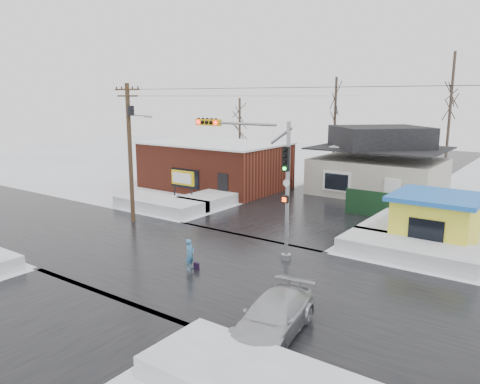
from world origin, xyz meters
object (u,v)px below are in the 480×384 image
Objects in this scene: utility_pole at (130,145)px; car at (274,317)px; pedestrian at (190,255)px; traffic_signal at (261,169)px; marquee_sign at (183,179)px; kiosk at (436,219)px.

utility_pole is 17.67m from car.
utility_pole reaches higher than pedestrian.
traffic_signal is at bearing 117.33° from car.
pedestrian is 7.21m from car.
car is at bearing -53.61° from traffic_signal.
utility_pole is 6.01× the size of pedestrian.
traffic_signal is at bearing -2.95° from utility_pole.
marquee_sign reaches higher than car.
marquee_sign is at bearing 131.86° from car.
traffic_signal is 13.42m from marquee_sign.
marquee_sign is 0.55× the size of car.
pedestrian is at bearing 146.27° from car.
pedestrian is at bearing -128.15° from kiosk.
kiosk reaches higher than car.
marquee_sign is 0.55× the size of kiosk.
marquee_sign is 18.51m from kiosk.
utility_pole is at bearing -79.87° from marquee_sign.
marquee_sign is (-11.43, 6.53, -2.62)m from traffic_signal.
kiosk is at bearing 44.84° from traffic_signal.
kiosk reaches higher than pedestrian.
car is (5.06, -6.87, -3.86)m from traffic_signal.
pedestrian is at bearing -111.05° from traffic_signal.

